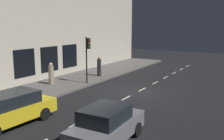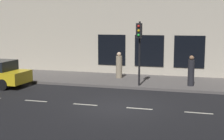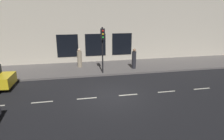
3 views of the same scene
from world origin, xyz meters
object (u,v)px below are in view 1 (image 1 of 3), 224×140
object	(u,v)px
pedestrian_1	(51,74)
traffic_light	(88,50)
parked_car_0	(10,109)
parked_car_1	(107,125)
pedestrian_0	(99,67)

from	to	relation	value
pedestrian_1	traffic_light	bearing A→B (deg)	-164.83
parked_car_0	pedestrian_1	size ratio (longest dim) A/B	2.65
parked_car_1	pedestrian_1	world-z (taller)	pedestrian_1
parked_car_1	parked_car_0	bearing A→B (deg)	-173.64
parked_car_0	pedestrian_1	world-z (taller)	pedestrian_1
pedestrian_0	traffic_light	bearing A→B (deg)	-55.57
parked_car_0	parked_car_1	xyz separation A→B (m)	(-5.08, -0.72, -0.00)
parked_car_0	parked_car_1	size ratio (longest dim) A/B	1.18
parked_car_1	pedestrian_0	world-z (taller)	pedestrian_0
parked_car_1	pedestrian_0	size ratio (longest dim) A/B	2.18
traffic_light	parked_car_0	size ratio (longest dim) A/B	0.82
pedestrian_0	pedestrian_1	bearing A→B (deg)	-89.23
traffic_light	pedestrian_0	bearing A→B (deg)	-73.09
traffic_light	parked_car_1	xyz separation A→B (m)	(-6.76, 7.91, -2.08)
parked_car_0	pedestrian_1	xyz separation A→B (m)	(3.99, -6.85, 0.15)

